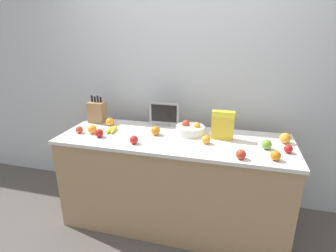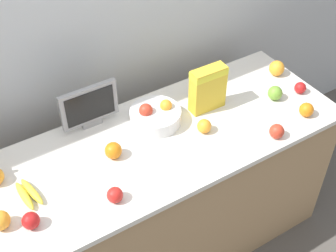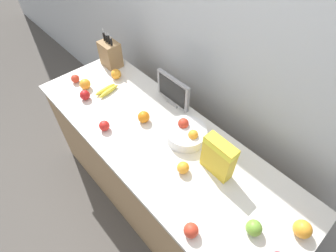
{
  "view_description": "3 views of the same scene",
  "coord_description": "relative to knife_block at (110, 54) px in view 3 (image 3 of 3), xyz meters",
  "views": [
    {
      "loc": [
        0.5,
        -2.1,
        1.76
      ],
      "look_at": [
        -0.04,
        -0.04,
        1.01
      ],
      "focal_mm": 28.0,
      "sensor_mm": 36.0,
      "label": 1
    },
    {
      "loc": [
        -0.79,
        -1.44,
        2.5
      ],
      "look_at": [
        0.09,
        -0.04,
        1.01
      ],
      "focal_mm": 50.0,
      "sensor_mm": 36.0,
      "label": 2
    },
    {
      "loc": [
        0.85,
        -0.68,
        2.21
      ],
      "look_at": [
        0.03,
        0.06,
        0.99
      ],
      "focal_mm": 28.0,
      "sensor_mm": 36.0,
      "label": 3
    }
  ],
  "objects": [
    {
      "name": "fruit_bowl",
      "position": [
        1.0,
        -0.1,
        -0.07
      ],
      "size": [
        0.26,
        0.26,
        0.12
      ],
      "color": "silver",
      "rests_on": "counter"
    },
    {
      "name": "counter",
      "position": [
        0.87,
        -0.23,
        -0.55
      ],
      "size": [
        2.06,
        0.72,
        0.89
      ],
      "color": "tan",
      "rests_on": "ground_plane"
    },
    {
      "name": "apple_leftmost",
      "position": [
        1.65,
        -0.28,
        -0.07
      ],
      "size": [
        0.08,
        0.08,
        0.08
      ],
      "primitive_type": "sphere",
      "color": "#6B9E33",
      "rests_on": "counter"
    },
    {
      "name": "orange_back_center",
      "position": [
        1.81,
        -0.11,
        -0.06
      ],
      "size": [
        0.09,
        0.09,
        0.09
      ],
      "primitive_type": "sphere",
      "color": "orange",
      "rests_on": "counter"
    },
    {
      "name": "wall_back",
      "position": [
        0.87,
        0.34,
        0.3
      ],
      "size": [
        9.0,
        0.06,
        2.6
      ],
      "color": "silver",
      "rests_on": "ground_plane"
    },
    {
      "name": "orange_by_cereal",
      "position": [
        0.12,
        -0.33,
        -0.07
      ],
      "size": [
        0.08,
        0.08,
        0.08
      ],
      "primitive_type": "sphere",
      "color": "orange",
      "rests_on": "counter"
    },
    {
      "name": "apple_middle",
      "position": [
        0.23,
        -0.39,
        -0.07
      ],
      "size": [
        0.07,
        0.07,
        0.07
      ],
      "primitive_type": "sphere",
      "color": "red",
      "rests_on": "counter"
    },
    {
      "name": "orange_near_bowl",
      "position": [
        0.7,
        -0.21,
        -0.07
      ],
      "size": [
        0.08,
        0.08,
        0.08
      ],
      "primitive_type": "sphere",
      "color": "orange",
      "rests_on": "counter"
    },
    {
      "name": "apple_near_bananas",
      "position": [
        -0.0,
        -0.35,
        -0.08
      ],
      "size": [
        0.07,
        0.07,
        0.07
      ],
      "primitive_type": "sphere",
      "color": "red",
      "rests_on": "counter"
    },
    {
      "name": "orange_front_right",
      "position": [
        0.18,
        -0.08,
        -0.07
      ],
      "size": [
        0.08,
        0.08,
        0.08
      ],
      "primitive_type": "sphere",
      "color": "orange",
      "rests_on": "counter"
    },
    {
      "name": "small_monitor",
      "position": [
        0.71,
        0.05,
        0.02
      ],
      "size": [
        0.3,
        0.03,
        0.24
      ],
      "color": "gray",
      "rests_on": "counter"
    },
    {
      "name": "orange_front_left",
      "position": [
        1.17,
        -0.29,
        -0.07
      ],
      "size": [
        0.07,
        0.07,
        0.07
      ],
      "primitive_type": "sphere",
      "color": "orange",
      "rests_on": "counter"
    },
    {
      "name": "knife_block",
      "position": [
        0.0,
        0.0,
        0.0
      ],
      "size": [
        0.16,
        0.13,
        0.32
      ],
      "color": "#937047",
      "rests_on": "counter"
    },
    {
      "name": "apple_rear",
      "position": [
        1.45,
        -0.52,
        -0.07
      ],
      "size": [
        0.07,
        0.07,
        0.07
      ],
      "primitive_type": "sphere",
      "color": "red",
      "rests_on": "counter"
    },
    {
      "name": "apple_rightmost",
      "position": [
        0.58,
        -0.45,
        -0.07
      ],
      "size": [
        0.07,
        0.07,
        0.07
      ],
      "primitive_type": "sphere",
      "color": "red",
      "rests_on": "counter"
    },
    {
      "name": "banana_bunch",
      "position": [
        0.27,
        -0.23,
        -0.09
      ],
      "size": [
        0.09,
        0.19,
        0.03
      ],
      "rotation": [
        0.0,
        0.0,
        1.7
      ],
      "color": "yellow",
      "rests_on": "counter"
    },
    {
      "name": "ground_plane",
      "position": [
        0.87,
        -0.23,
        -1.0
      ],
      "size": [
        14.0,
        14.0,
        0.0
      ],
      "primitive_type": "plane",
      "color": "#514C47"
    },
    {
      "name": "cereal_box",
      "position": [
        1.29,
        -0.15,
        0.03
      ],
      "size": [
        0.19,
        0.08,
        0.25
      ],
      "rotation": [
        0.0,
        0.0,
        -0.02
      ],
      "color": "gold",
      "rests_on": "counter"
    }
  ]
}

